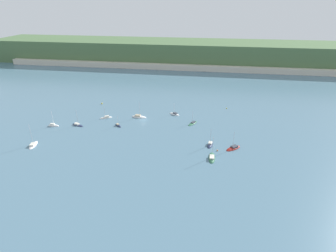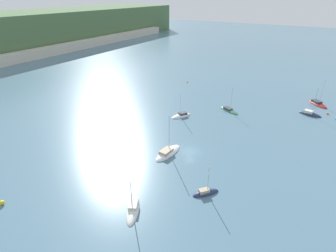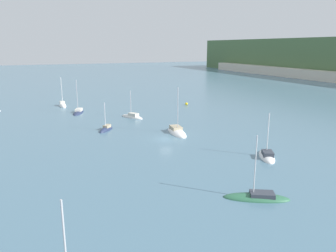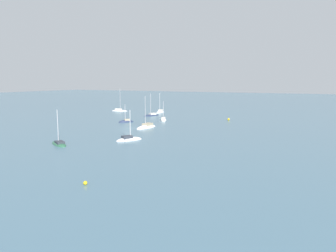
{
  "view_description": "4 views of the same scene",
  "coord_description": "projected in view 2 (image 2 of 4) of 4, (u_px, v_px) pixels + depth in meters",
  "views": [
    {
      "loc": [
        35.01,
        -132.31,
        62.49
      ],
      "look_at": [
        15.9,
        -9.84,
        2.28
      ],
      "focal_mm": 28.0,
      "sensor_mm": 36.0,
      "label": 1
    },
    {
      "loc": [
        -48.42,
        -22.82,
        34.07
      ],
      "look_at": [
        3.72,
        8.32,
        3.02
      ],
      "focal_mm": 28.0,
      "sensor_mm": 36.0,
      "label": 2
    },
    {
      "loc": [
        57.48,
        -24.34,
        17.96
      ],
      "look_at": [
        -4.73,
        2.47,
        1.42
      ],
      "focal_mm": 35.0,
      "sensor_mm": 36.0,
      "label": 3
    },
    {
      "loc": [
        82.03,
        56.0,
        14.62
      ],
      "look_at": [
        5.37,
        16.19,
        2.46
      ],
      "focal_mm": 35.0,
      "sensor_mm": 36.0,
      "label": 4
    }
  ],
  "objects": [
    {
      "name": "sailboat_7",
      "position": [
        310.0,
        114.0,
        81.67
      ],
      "size": [
        3.39,
        6.87,
        9.72
      ],
      "rotation": [
        0.0,
        0.0,
        4.55
      ],
      "color": "#232D4C",
      "rests_on": "ground_plane"
    },
    {
      "name": "sailboat_5",
      "position": [
        168.0,
        153.0,
        61.99
      ],
      "size": [
        9.08,
        3.79,
        10.71
      ],
      "rotation": [
        0.0,
        0.0,
        6.18
      ],
      "color": "white",
      "rests_on": "ground_plane"
    },
    {
      "name": "mooring_buoy_2",
      "position": [
        2.0,
        203.0,
        46.98
      ],
      "size": [
        0.85,
        0.85,
        0.85
      ],
      "color": "yellow",
      "rests_on": "ground_plane"
    },
    {
      "name": "sailboat_2",
      "position": [
        206.0,
        193.0,
        49.63
      ],
      "size": [
        5.05,
        4.64,
        7.01
      ],
      "rotation": [
        0.0,
        0.0,
        5.58
      ],
      "color": "#232D4C",
      "rests_on": "ground_plane"
    },
    {
      "name": "ground_plane",
      "position": [
        190.0,
        151.0,
        62.94
      ],
      "size": [
        600.0,
        600.0,
        0.0
      ],
      "primitive_type": "plane",
      "color": "slate"
    },
    {
      "name": "mooring_buoy_1",
      "position": [
        187.0,
        82.0,
        111.04
      ],
      "size": [
        0.58,
        0.58,
        0.58
      ],
      "color": "yellow",
      "rests_on": "ground_plane"
    },
    {
      "name": "sailboat_10",
      "position": [
        317.0,
        104.0,
        89.21
      ],
      "size": [
        8.19,
        7.84,
        9.51
      ],
      "rotation": [
        0.0,
        0.0,
        3.88
      ],
      "color": "maroon",
      "rests_on": "ground_plane"
    },
    {
      "name": "sailboat_1",
      "position": [
        181.0,
        116.0,
        80.67
      ],
      "size": [
        7.13,
        5.38,
        8.2
      ],
      "rotation": [
        0.0,
        0.0,
        2.63
      ],
      "color": "white",
      "rests_on": "ground_plane"
    },
    {
      "name": "mooring_buoy_0",
      "position": [
        328.0,
        113.0,
        81.98
      ],
      "size": [
        0.58,
        0.58,
        0.58
      ],
      "color": "orange",
      "rests_on": "ground_plane"
    },
    {
      "name": "sailboat_3",
      "position": [
        133.0,
        210.0,
        45.83
      ],
      "size": [
        7.27,
        5.23,
        7.7
      ],
      "rotation": [
        0.0,
        0.0,
        3.64
      ],
      "color": "white",
      "rests_on": "ground_plane"
    },
    {
      "name": "sailboat_9",
      "position": [
        229.0,
        110.0,
        84.53
      ],
      "size": [
        5.97,
        8.13,
        8.52
      ],
      "rotation": [
        0.0,
        0.0,
        4.2
      ],
      "color": "#2D6647",
      "rests_on": "ground_plane"
    }
  ]
}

